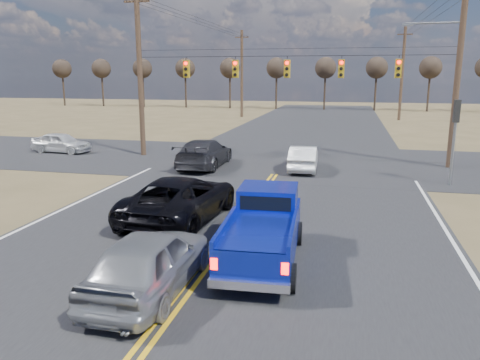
% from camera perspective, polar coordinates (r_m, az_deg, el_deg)
% --- Properties ---
extents(ground, '(160.00, 160.00, 0.00)m').
position_cam_1_polar(ground, '(10.92, -7.57, -14.56)').
color(ground, brown).
rests_on(ground, ground).
extents(road_main, '(14.00, 120.00, 0.02)m').
position_cam_1_polar(road_main, '(20.01, 2.47, -1.71)').
color(road_main, '#28282B').
rests_on(road_main, ground).
extents(road_cross, '(120.00, 12.00, 0.02)m').
position_cam_1_polar(road_cross, '(27.73, 5.52, 2.33)').
color(road_cross, '#28282B').
rests_on(road_cross, ground).
extents(signal_gantry, '(19.60, 4.83, 10.00)m').
position_cam_1_polar(signal_gantry, '(27.01, 6.77, 12.82)').
color(signal_gantry, '#473323').
rests_on(signal_gantry, ground).
extents(utility_poles, '(19.60, 58.32, 10.00)m').
position_cam_1_polar(utility_poles, '(26.29, 5.47, 13.21)').
color(utility_poles, '#473323').
rests_on(utility_poles, ground).
extents(treeline, '(87.00, 117.80, 7.40)m').
position_cam_1_polar(treeline, '(36.19, 7.66, 13.77)').
color(treeline, '#33261C').
rests_on(treeline, ground).
extents(pickup_truck, '(2.18, 5.00, 1.84)m').
position_cam_1_polar(pickup_truck, '(12.70, 2.87, -6.09)').
color(pickup_truck, black).
rests_on(pickup_truck, ground).
extents(silver_suv, '(1.83, 4.50, 1.53)m').
position_cam_1_polar(silver_suv, '(11.19, -10.93, -9.69)').
color(silver_suv, gray).
rests_on(silver_suv, ground).
extents(black_suv, '(3.01, 5.81, 1.57)m').
position_cam_1_polar(black_suv, '(16.39, -7.22, -2.22)').
color(black_suv, black).
rests_on(black_suv, ground).
extents(white_car_queue, '(1.54, 4.04, 1.31)m').
position_cam_1_polar(white_car_queue, '(25.03, 7.74, 2.67)').
color(white_car_queue, silver).
rests_on(white_car_queue, ground).
extents(dgrey_car_queue, '(2.26, 5.36, 1.54)m').
position_cam_1_polar(dgrey_car_queue, '(25.79, -4.38, 3.30)').
color(dgrey_car_queue, '#302F34').
rests_on(dgrey_car_queue, ground).
extents(cross_car_west, '(1.87, 3.99, 1.32)m').
position_cam_1_polar(cross_car_west, '(32.62, -20.97, 4.28)').
color(cross_car_west, silver).
rests_on(cross_car_west, ground).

